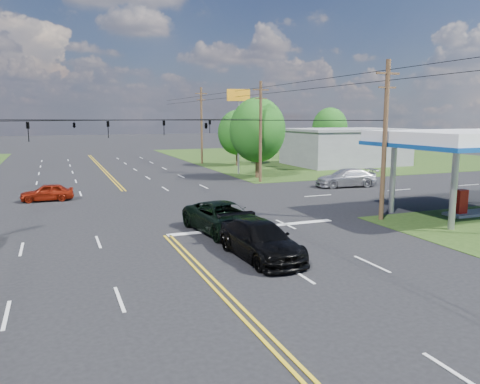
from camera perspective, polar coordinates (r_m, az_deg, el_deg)
name	(u,v)px	position (r m, az deg, el deg)	size (l,w,h in m)	color
ground	(141,208)	(32.75, -12.01, -1.97)	(280.00, 280.00, 0.00)	black
grass_ne	(327,156)	(75.64, 10.61, 4.30)	(46.00, 48.00, 0.03)	#203A12
stop_bar	(254,228)	(26.59, 1.72, -4.35)	(10.00, 0.50, 0.02)	silver
retail_ne	(345,148)	(62.74, 12.64, 5.28)	(14.00, 10.00, 4.40)	slate
gas_canopy	(480,141)	(32.99, 27.19, 5.55)	(12.20, 8.20, 5.35)	white
pole_se	(385,139)	(29.19, 17.23, 6.21)	(1.60, 0.28, 9.50)	#47371E
pole_ne	(261,131)	(44.65, 2.52, 7.49)	(1.60, 0.28, 9.50)	#47371E
pole_right_far	(202,125)	(62.46, -4.71, 8.18)	(1.60, 0.28, 10.00)	#47371E
span_wire_signals	(138,120)	(32.15, -12.37, 8.57)	(26.00, 18.00, 1.13)	black
power_lines	(142,78)	(30.28, -11.90, 13.50)	(26.04, 100.00, 0.64)	black
tree_right_a	(257,130)	(47.80, 2.13, 7.55)	(5.70, 5.70, 8.18)	#47371E
tree_right_b	(237,133)	(59.86, -0.34, 7.25)	(4.94, 4.94, 7.09)	#47371E
tree_far_r	(330,128)	(73.18, 10.88, 7.69)	(5.32, 5.32, 7.63)	#47371E
pickup_dkgreen	(224,218)	(25.23, -2.00, -3.18)	(2.72, 5.90, 1.64)	black
suv_black	(261,240)	(20.86, 2.53, -5.87)	(2.26, 5.56, 1.61)	black
sedan_red	(47,192)	(37.64, -22.46, -0.05)	(1.52, 3.77, 1.28)	maroon
sedan_far	(346,178)	(42.95, 12.77, 1.71)	(2.26, 5.55, 1.61)	#AFAFB4
polesign_ne	(238,107)	(51.03, -0.19, 10.33)	(2.51, 0.60, 9.13)	#A5A5AA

